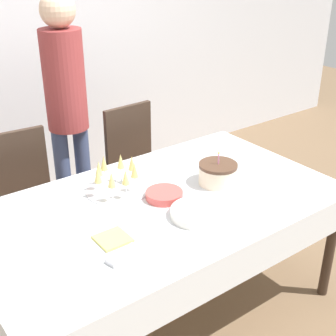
% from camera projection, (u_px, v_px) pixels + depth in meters
% --- Properties ---
extents(ground_plane, '(12.00, 12.00, 0.00)m').
position_uv_depth(ground_plane, '(161.00, 309.00, 2.85)').
color(ground_plane, brown).
extents(wall_back, '(8.00, 0.05, 2.70)m').
position_uv_depth(wall_back, '(16.00, 37.00, 3.65)').
color(wall_back, silver).
rests_on(wall_back, ground_plane).
extents(dining_table, '(1.98, 1.14, 0.75)m').
position_uv_depth(dining_table, '(160.00, 218.00, 2.57)').
color(dining_table, white).
rests_on(dining_table, ground_plane).
extents(dining_chair_far_left, '(0.45, 0.45, 0.95)m').
position_uv_depth(dining_chair_far_left, '(26.00, 198.00, 3.04)').
color(dining_chair_far_left, '#38281E').
rests_on(dining_chair_far_left, ground_plane).
extents(dining_chair_far_right, '(0.44, 0.44, 0.95)m').
position_uv_depth(dining_chair_far_right, '(138.00, 164.00, 3.50)').
color(dining_chair_far_right, '#38281E').
rests_on(dining_chair_far_right, ground_plane).
extents(birthday_cake, '(0.22, 0.22, 0.20)m').
position_uv_depth(birthday_cake, '(218.00, 173.00, 2.70)').
color(birthday_cake, beige).
rests_on(birthday_cake, dining_table).
extents(champagne_tray, '(0.35, 0.35, 0.18)m').
position_uv_depth(champagne_tray, '(116.00, 178.00, 2.60)').
color(champagne_tray, silver).
rests_on(champagne_tray, dining_table).
extents(plate_stack_main, '(0.28, 0.28, 0.04)m').
position_uv_depth(plate_stack_main, '(197.00, 213.00, 2.38)').
color(plate_stack_main, silver).
rests_on(plate_stack_main, dining_table).
extents(plate_stack_dessert, '(0.20, 0.20, 0.04)m').
position_uv_depth(plate_stack_dessert, '(164.00, 195.00, 2.55)').
color(plate_stack_dessert, '#CC4C47').
rests_on(plate_stack_dessert, dining_table).
extents(cake_knife, '(0.30, 0.09, 0.00)m').
position_uv_depth(cake_knife, '(250.00, 191.00, 2.63)').
color(cake_knife, silver).
rests_on(cake_knife, dining_table).
extents(fork_pile, '(0.18, 0.10, 0.02)m').
position_uv_depth(fork_pile, '(123.00, 255.00, 2.08)').
color(fork_pile, silver).
rests_on(fork_pile, dining_table).
extents(napkin_pile, '(0.15, 0.15, 0.01)m').
position_uv_depth(napkin_pile, '(113.00, 239.00, 2.20)').
color(napkin_pile, '#E0D166').
rests_on(napkin_pile, dining_table).
extents(person_standing, '(0.28, 0.28, 1.75)m').
position_uv_depth(person_standing, '(66.00, 98.00, 3.17)').
color(person_standing, '#3F4C72').
rests_on(person_standing, ground_plane).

